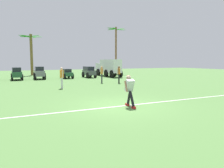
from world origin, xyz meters
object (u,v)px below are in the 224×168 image
at_px(teammate_near_sideline, 102,73).
at_px(box_truck, 108,67).
at_px(frisbee_in_flight, 129,91).
at_px(teammate_deep, 119,73).
at_px(palm_tree_far_left, 31,51).
at_px(parked_car_slot_c, 39,72).
at_px(parked_car_slot_e, 89,72).
at_px(palm_tree_left_of_centre, 116,45).
at_px(parked_car_slot_b, 17,73).
at_px(teammate_midfield, 62,76).
at_px(parked_car_slot_d, 67,74).
at_px(frisbee_thrower, 130,89).

distance_m(teammate_near_sideline, box_truck, 8.30).
relative_size(frisbee_in_flight, teammate_deep, 0.22).
relative_size(teammate_near_sideline, palm_tree_far_left, 0.27).
height_order(parked_car_slot_c, parked_car_slot_e, parked_car_slot_c).
bearing_deg(palm_tree_left_of_centre, parked_car_slot_e, -138.31).
bearing_deg(parked_car_slot_c, parked_car_slot_b, 178.56).
xyz_separation_m(teammate_midfield, parked_car_slot_d, (2.41, 8.94, -0.38)).
xyz_separation_m(teammate_midfield, box_truck, (8.06, 9.86, 0.29)).
bearing_deg(parked_car_slot_e, parked_car_slot_b, 179.41).
height_order(teammate_midfield, teammate_deep, same).
bearing_deg(frisbee_in_flight, box_truck, 69.49).
xyz_separation_m(frisbee_thrower, teammate_midfield, (-1.44, 7.73, 0.14)).
bearing_deg(teammate_near_sideline, parked_car_slot_d, 105.62).
xyz_separation_m(frisbee_in_flight, box_truck, (6.40, 17.12, 0.61)).
height_order(frisbee_thrower, teammate_near_sideline, teammate_near_sideline).
height_order(teammate_midfield, parked_car_slot_e, teammate_midfield).
xyz_separation_m(frisbee_in_flight, parked_car_slot_b, (-4.57, 16.46, 0.10)).
bearing_deg(palm_tree_far_left, frisbee_in_flight, -83.96).
height_order(parked_car_slot_b, box_truck, box_truck).
bearing_deg(palm_tree_far_left, teammate_midfield, -87.07).
bearing_deg(teammate_deep, parked_car_slot_b, 137.98).
distance_m(parked_car_slot_e, palm_tree_far_left, 9.67).
distance_m(teammate_near_sideline, teammate_deep, 1.61).
height_order(parked_car_slot_e, box_truck, box_truck).
relative_size(frisbee_thrower, teammate_midfield, 0.91).
bearing_deg(palm_tree_far_left, parked_car_slot_b, -106.52).
xyz_separation_m(parked_car_slot_e, palm_tree_left_of_centre, (6.32, 5.63, 3.68)).
bearing_deg(frisbee_thrower, palm_tree_far_left, 95.41).
bearing_deg(frisbee_thrower, parked_car_slot_d, 86.68).
relative_size(frisbee_in_flight, teammate_midfield, 0.22).
bearing_deg(parked_car_slot_d, palm_tree_far_left, 113.93).
xyz_separation_m(parked_car_slot_c, palm_tree_far_left, (-0.22, 7.09, 2.66)).
xyz_separation_m(teammate_midfield, parked_car_slot_b, (-2.92, 9.20, -0.22)).
xyz_separation_m(parked_car_slot_c, box_truck, (8.67, 0.72, 0.49)).
relative_size(frisbee_in_flight, box_truck, 0.06).
xyz_separation_m(frisbee_in_flight, teammate_midfield, (-1.65, 7.26, 0.31)).
distance_m(frisbee_thrower, parked_car_slot_e, 17.25).
xyz_separation_m(teammate_deep, parked_car_slot_c, (-6.13, 7.54, -0.20)).
height_order(frisbee_in_flight, parked_car_slot_c, parked_car_slot_c).
relative_size(teammate_near_sideline, parked_car_slot_c, 0.66).
xyz_separation_m(parked_car_slot_c, parked_car_slot_e, (5.76, -0.02, -0.02)).
relative_size(parked_car_slot_e, palm_tree_far_left, 0.43).
height_order(teammate_midfield, parked_car_slot_d, teammate_midfield).
xyz_separation_m(teammate_deep, parked_car_slot_e, (-0.37, 7.52, -0.22)).
xyz_separation_m(teammate_deep, palm_tree_far_left, (-6.35, 14.63, 2.46)).
relative_size(teammate_deep, box_truck, 0.26).
bearing_deg(parked_car_slot_b, frisbee_in_flight, -74.47).
height_order(teammate_near_sideline, parked_car_slot_c, teammate_near_sideline).
height_order(frisbee_in_flight, teammate_deep, teammate_deep).
relative_size(teammate_near_sideline, palm_tree_left_of_centre, 0.22).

